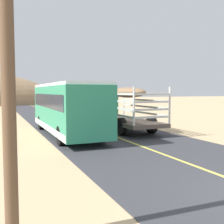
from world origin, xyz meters
name	(u,v)px	position (x,y,z in m)	size (l,w,h in m)	color
livestock_truck	(109,104)	(1.61, 15.22, 1.79)	(2.53, 9.70, 3.02)	#3F7F4C
bus	(66,108)	(-2.56, 12.24, 1.75)	(2.54, 10.00, 3.21)	#2D8C66
power_pole_near	(6,3)	(-6.49, 0.33, 4.24)	(2.20, 0.24, 7.91)	brown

